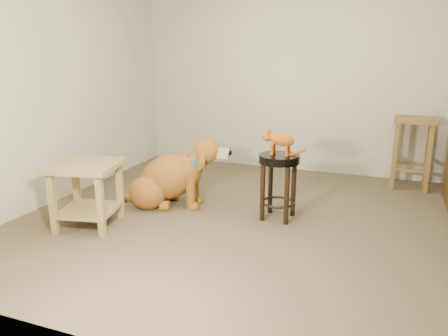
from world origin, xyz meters
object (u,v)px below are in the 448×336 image
at_px(wood_stool, 412,151).
at_px(tabby_kitten, 279,140).
at_px(padded_stool, 279,174).
at_px(side_table, 87,185).
at_px(golden_retriever, 170,178).

height_order(wood_stool, tabby_kitten, tabby_kitten).
relative_size(padded_stool, wood_stool, 0.76).
distance_m(padded_stool, tabby_kitten, 0.33).
xyz_separation_m(padded_stool, tabby_kitten, (-0.01, 0.00, 0.32)).
bearing_deg(side_table, padded_stool, 27.13).
height_order(padded_stool, tabby_kitten, tabby_kitten).
xyz_separation_m(wood_stool, side_table, (-2.77, -2.34, -0.04)).
height_order(side_table, golden_retriever, golden_retriever).
relative_size(wood_stool, tabby_kitten, 1.93).
height_order(golden_retriever, tabby_kitten, tabby_kitten).
bearing_deg(side_table, tabby_kitten, 27.31).
height_order(padded_stool, side_table, padded_stool).
bearing_deg(golden_retriever, wood_stool, 22.07).
xyz_separation_m(padded_stool, side_table, (-1.57, -0.80, -0.06)).
height_order(padded_stool, wood_stool, wood_stool).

